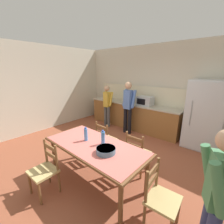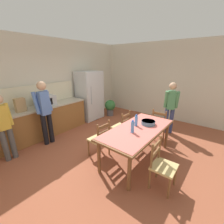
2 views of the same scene
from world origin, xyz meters
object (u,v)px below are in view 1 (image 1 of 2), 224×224
object	(u,v)px
refrigerator	(205,115)
chair_side_near_left	(45,170)
serving_bowl	(106,150)
chair_head_end	(160,198)
paper_bag	(128,98)
dining_table	(95,148)
chair_side_far_right	(137,153)
chair_side_far_left	(106,140)
bottle_near_centre	(86,134)
bottle_off_centre	(103,138)
person_at_counter	(128,105)
microwave	(145,101)
person_at_sink	(107,104)
person_by_table	(215,196)

from	to	relation	value
refrigerator	chair_side_near_left	xyz separation A→B (m)	(-1.70, -3.54, -0.48)
serving_bowl	chair_head_end	bearing A→B (deg)	3.10
paper_bag	dining_table	size ratio (longest dim) A/B	0.18
chair_side_far_right	chair_side_far_left	bearing A→B (deg)	0.30
bottle_near_centre	bottle_off_centre	distance (m)	0.36
refrigerator	chair_head_end	bearing A→B (deg)	-89.19
dining_table	person_at_counter	bearing A→B (deg)	110.72
refrigerator	chair_side_far_left	world-z (taller)	refrigerator
serving_bowl	chair_side_near_left	world-z (taller)	chair_side_near_left
paper_bag	bottle_near_centre	distance (m)	2.98
chair_head_end	chair_side_far_right	xyz separation A→B (m)	(-0.82, 0.77, 0.00)
dining_table	chair_side_far_left	xyz separation A→B (m)	(-0.43, 0.76, -0.26)
chair_side_far_left	microwave	bearing A→B (deg)	-83.91
person_at_sink	person_by_table	size ratio (longest dim) A/B	0.96
refrigerator	paper_bag	size ratio (longest dim) A/B	5.12
serving_bowl	person_at_sink	xyz separation A→B (m)	(-2.16, 2.39, 0.04)
bottle_near_centre	bottle_off_centre	world-z (taller)	same
microwave	person_by_table	bearing A→B (deg)	-51.02
chair_side_near_left	person_at_sink	bearing A→B (deg)	112.95
refrigerator	bottle_near_centre	bearing A→B (deg)	-118.04
paper_bag	person_at_counter	distance (m)	0.65
microwave	bottle_off_centre	distance (m)	2.78
bottle_near_centre	serving_bowl	xyz separation A→B (m)	(0.59, -0.08, -0.07)
chair_side_far_left	chair_head_end	xyz separation A→B (m)	(1.71, -0.78, 0.00)
paper_bag	chair_side_far_right	xyz separation A→B (m)	(1.70, -2.07, -0.66)
serving_bowl	person_at_sink	world-z (taller)	person_at_sink
dining_table	person_at_sink	bearing A→B (deg)	128.06
chair_side_near_left	chair_head_end	bearing A→B (deg)	21.50
bottle_near_centre	chair_head_end	size ratio (longest dim) A/B	0.30
refrigerator	bottle_off_centre	distance (m)	2.92
chair_side_far_left	refrigerator	bearing A→B (deg)	-126.07
bottle_near_centre	paper_bag	bearing A→B (deg)	109.56
chair_head_end	person_at_sink	bearing A→B (deg)	49.40
chair_side_far_right	serving_bowl	bearing A→B (deg)	83.42
serving_bowl	bottle_near_centre	bearing A→B (deg)	172.48
person_at_counter	serving_bowl	bearing A→B (deg)	-152.90
microwave	serving_bowl	size ratio (longest dim) A/B	1.56
microwave	bottle_off_centre	xyz separation A→B (m)	(0.64, -2.70, -0.17)
dining_table	bottle_near_centre	distance (m)	0.32
bottle_off_centre	chair_side_far_right	size ratio (longest dim) A/B	0.30
chair_side_far_left	person_at_sink	world-z (taller)	person_at_sink
chair_side_far_left	chair_head_end	bearing A→B (deg)	158.85
microwave	person_by_table	distance (m)	3.76
refrigerator	person_at_counter	distance (m)	2.17
person_at_sink	person_by_table	world-z (taller)	person_by_table
microwave	chair_side_near_left	world-z (taller)	microwave
bottle_off_centre	chair_side_far_right	distance (m)	0.86
microwave	serving_bowl	world-z (taller)	microwave
person_by_table	refrigerator	bearing A→B (deg)	-100.87
chair_side_far_left	chair_head_end	distance (m)	1.88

